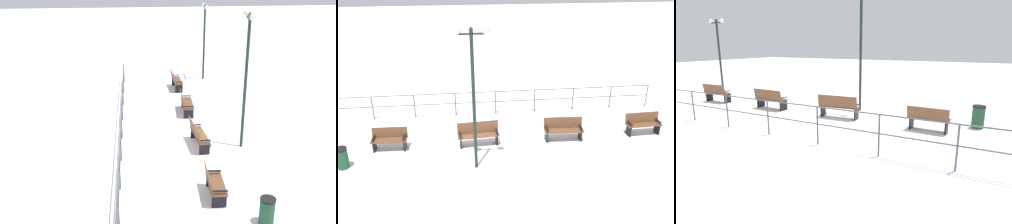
{
  "view_description": "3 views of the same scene",
  "coord_description": "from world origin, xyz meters",
  "views": [
    {
      "loc": [
        -2.44,
        -14.15,
        7.06
      ],
      "look_at": [
        -1.08,
        1.47,
        0.85
      ],
      "focal_mm": 44.44,
      "sensor_mm": 36.0,
      "label": 1
    },
    {
      "loc": [
        12.54,
        -0.37,
        7.16
      ],
      "look_at": [
        -1.91,
        1.32,
        0.53
      ],
      "focal_mm": 38.15,
      "sensor_mm": 36.0,
      "label": 2
    },
    {
      "loc": [
        -9.38,
        -5.26,
        2.83
      ],
      "look_at": [
        -1.22,
        -0.87,
        0.59
      ],
      "focal_mm": 29.94,
      "sensor_mm": 36.0,
      "label": 3
    }
  ],
  "objects": [
    {
      "name": "bench_fifth",
      "position": [
        -0.19,
        6.94,
        0.48
      ],
      "size": [
        0.55,
        1.5,
        0.91
      ],
      "rotation": [
        0.0,
        0.0,
        0.04
      ],
      "color": "brown",
      "rests_on": "ground"
    },
    {
      "name": "bench_third",
      "position": [
        -0.07,
        -0.01,
        0.49
      ],
      "size": [
        0.62,
        1.68,
        0.93
      ],
      "rotation": [
        0.0,
        0.0,
        0.08
      ],
      "color": "brown",
      "rests_on": "ground"
    },
    {
      "name": "ground_plane",
      "position": [
        0.0,
        0.0,
        0.0
      ],
      "size": [
        80.0,
        80.0,
        0.0
      ],
      "primitive_type": "plane",
      "color": "white",
      "rests_on": "ground"
    },
    {
      "name": "bench_second",
      "position": [
        -0.12,
        -3.47,
        0.43
      ],
      "size": [
        0.58,
        1.38,
        0.84
      ],
      "rotation": [
        0.0,
        0.0,
        -0.03
      ],
      "color": "brown",
      "rests_on": "ground"
    },
    {
      "name": "lamppost_middle",
      "position": [
        1.58,
        -0.17,
        3.62
      ],
      "size": [
        0.29,
        1.18,
        5.09
      ],
      "color": "#1E2D23",
      "rests_on": "ground"
    },
    {
      "name": "lamppost_far",
      "position": [
        1.58,
        8.68,
        2.81
      ],
      "size": [
        0.23,
        1.1,
        4.24
      ],
      "color": "#1E2D23",
      "rests_on": "ground"
    },
    {
      "name": "bench_fourth",
      "position": [
        -0.1,
        3.48,
        0.47
      ],
      "size": [
        0.62,
        1.62,
        0.91
      ],
      "rotation": [
        0.0,
        0.0,
        -0.05
      ],
      "color": "brown",
      "rests_on": "ground"
    },
    {
      "name": "waterfront_railing",
      "position": [
        -2.95,
        0.0,
        0.76
      ],
      "size": [
        0.05,
        16.96,
        1.14
      ],
      "color": "#4C5156",
      "rests_on": "ground"
    },
    {
      "name": "trash_bin",
      "position": [
        1.07,
        -4.91,
        0.4
      ],
      "size": [
        0.44,
        0.44,
        0.8
      ],
      "color": "#1E4C2D",
      "rests_on": "ground"
    }
  ]
}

